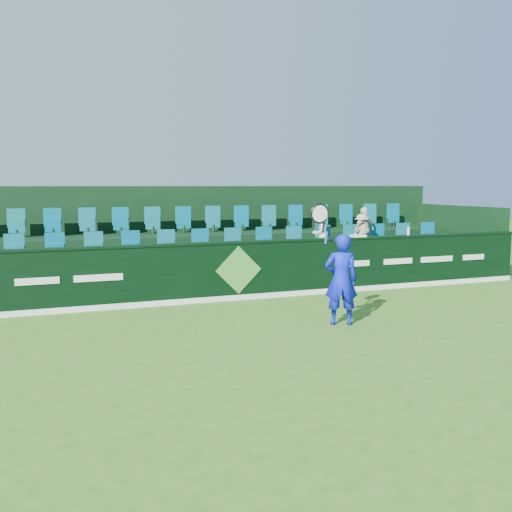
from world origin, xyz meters
name	(u,v)px	position (x,y,z in m)	size (l,w,h in m)	color
ground	(314,344)	(0.00, 0.00, 0.00)	(60.00, 60.00, 0.00)	#326A19
sponsor_hoarding	(237,270)	(0.00, 4.00, 0.67)	(16.00, 0.25, 1.35)	black
stand_tier_front	(223,275)	(0.00, 5.10, 0.40)	(16.00, 2.00, 0.80)	black
stand_tier_back	(202,256)	(0.00, 7.00, 0.65)	(16.00, 1.80, 1.30)	black
stand_rear	(198,235)	(0.00, 7.44, 1.22)	(16.00, 4.10, 2.60)	black
seat_row_front	(218,246)	(0.00, 5.50, 1.10)	(13.50, 0.50, 0.60)	#0D6472
seat_row_back	(199,222)	(0.00, 7.30, 1.60)	(13.50, 0.50, 0.60)	#0D6472
tennis_player	(341,279)	(1.05, 1.03, 0.88)	(1.10, 0.59, 2.33)	#0B18C4
spectator_left	(320,234)	(2.69, 5.12, 1.35)	(0.54, 0.42, 1.11)	silver
spectator_middle	(364,230)	(4.04, 5.12, 1.42)	(0.73, 0.30, 1.24)	white
spectator_right	(361,233)	(3.95, 5.12, 1.33)	(0.68, 0.39, 1.05)	tan
towel	(358,236)	(3.18, 4.00, 1.38)	(0.36, 0.23, 0.05)	white
drinks_bottle	(408,231)	(4.66, 4.00, 1.45)	(0.06, 0.06, 0.20)	silver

